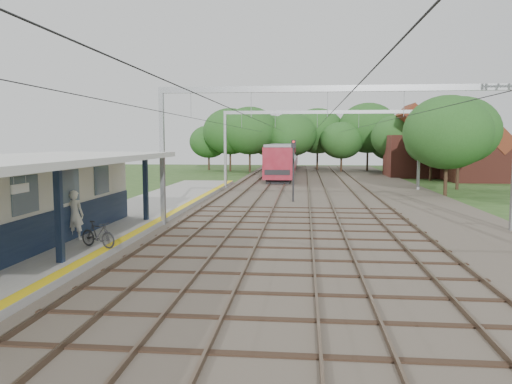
{
  "coord_description": "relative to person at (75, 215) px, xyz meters",
  "views": [
    {
      "loc": [
        2.13,
        -9.52,
        4.37
      ],
      "look_at": [
        -0.47,
        17.14,
        1.6
      ],
      "focal_mm": 35.0,
      "sensor_mm": 36.0,
      "label": 1
    }
  ],
  "objects": [
    {
      "name": "ground",
      "position": [
        7.14,
        -9.67,
        -1.36
      ],
      "size": [
        160.0,
        160.0,
        0.0
      ],
      "primitive_type": "plane",
      "color": "#2D4C1E",
      "rests_on": "ground"
    },
    {
      "name": "ballast_bed",
      "position": [
        11.14,
        20.33,
        -1.31
      ],
      "size": [
        18.0,
        90.0,
        0.1
      ],
      "primitive_type": "cube",
      "color": "#473D33",
      "rests_on": "ground"
    },
    {
      "name": "platform",
      "position": [
        -0.36,
        4.33,
        -1.19
      ],
      "size": [
        5.0,
        52.0,
        0.35
      ],
      "primitive_type": "cube",
      "color": "gray",
      "rests_on": "ground"
    },
    {
      "name": "yellow_stripe",
      "position": [
        1.89,
        4.33,
        -1.01
      ],
      "size": [
        0.45,
        52.0,
        0.01
      ],
      "primitive_type": "cube",
      "color": "yellow",
      "rests_on": "platform"
    },
    {
      "name": "canopy",
      "position": [
        -0.64,
        -3.67,
        2.28
      ],
      "size": [
        6.4,
        20.0,
        3.44
      ],
      "color": "#111E36",
      "rests_on": "platform"
    },
    {
      "name": "rail_tracks",
      "position": [
        8.64,
        20.33,
        -1.19
      ],
      "size": [
        11.8,
        88.0,
        0.15
      ],
      "color": "brown",
      "rests_on": "ballast_bed"
    },
    {
      "name": "catenary_system",
      "position": [
        10.52,
        15.61,
        4.15
      ],
      "size": [
        17.22,
        88.0,
        7.0
      ],
      "color": "gray",
      "rests_on": "ground"
    },
    {
      "name": "tree_band",
      "position": [
        10.98,
        47.45,
        3.56
      ],
      "size": [
        31.72,
        30.88,
        8.82
      ],
      "color": "#382619",
      "rests_on": "ground"
    },
    {
      "name": "house_near",
      "position": [
        28.14,
        36.33,
        1.62
      ],
      "size": [
        7.0,
        6.12,
        7.89
      ],
      "color": "brown",
      "rests_on": "ground"
    },
    {
      "name": "house_far",
      "position": [
        23.14,
        42.33,
        1.87
      ],
      "size": [
        8.0,
        6.12,
        8.66
      ],
      "color": "brown",
      "rests_on": "ground"
    },
    {
      "name": "person",
      "position": [
        0.0,
        0.0,
        0.0
      ],
      "size": [
        0.75,
        0.5,
        2.03
      ],
      "primitive_type": "imported",
      "rotation": [
        0.0,
        0.0,
        3.12
      ],
      "color": "white",
      "rests_on": "platform"
    },
    {
      "name": "bicycle",
      "position": [
        1.54,
        -1.35,
        -0.51
      ],
      "size": [
        1.72,
        1.06,
        1.0
      ],
      "primitive_type": "imported",
      "rotation": [
        0.0,
        0.0,
        1.18
      ],
      "color": "black",
      "rests_on": "platform"
    },
    {
      "name": "train",
      "position": [
        6.64,
        47.23,
        0.79
      ],
      "size": [
        2.95,
        36.73,
        3.87
      ],
      "color": "black",
      "rests_on": "ballast_bed"
    },
    {
      "name": "signal_post",
      "position": [
        8.49,
        15.58,
        1.43
      ],
      "size": [
        0.33,
        0.29,
        4.41
      ],
      "rotation": [
        0.0,
        0.0,
        0.21
      ],
      "color": "black",
      "rests_on": "ground"
    }
  ]
}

